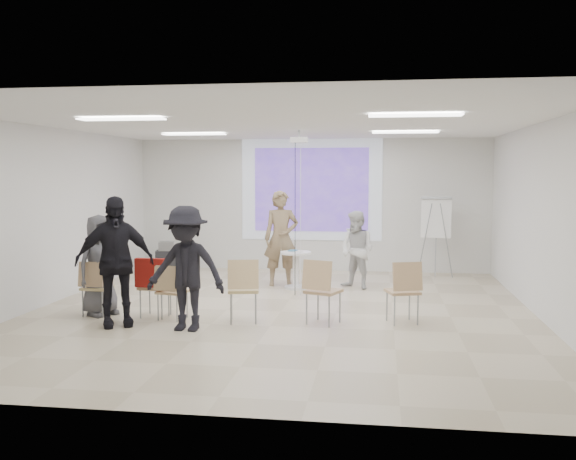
# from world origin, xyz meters

# --- Properties ---
(floor) EXTENTS (8.00, 9.00, 0.10)m
(floor) POSITION_xyz_m (0.00, 0.00, -0.05)
(floor) COLOR beige
(floor) RESTS_ON ground
(ceiling) EXTENTS (8.00, 9.00, 0.10)m
(ceiling) POSITION_xyz_m (0.00, 0.00, 3.05)
(ceiling) COLOR white
(ceiling) RESTS_ON wall_back
(wall_back) EXTENTS (8.00, 0.10, 3.00)m
(wall_back) POSITION_xyz_m (0.00, 4.55, 1.50)
(wall_back) COLOR silver
(wall_back) RESTS_ON floor
(wall_left) EXTENTS (0.10, 9.00, 3.00)m
(wall_left) POSITION_xyz_m (-4.05, 0.00, 1.50)
(wall_left) COLOR silver
(wall_left) RESTS_ON floor
(wall_right) EXTENTS (0.10, 9.00, 3.00)m
(wall_right) POSITION_xyz_m (4.05, 0.00, 1.50)
(wall_right) COLOR silver
(wall_right) RESTS_ON floor
(projection_halo) EXTENTS (3.20, 0.01, 2.30)m
(projection_halo) POSITION_xyz_m (0.00, 4.49, 1.85)
(projection_halo) COLOR silver
(projection_halo) RESTS_ON wall_back
(projection_image) EXTENTS (2.60, 0.01, 1.90)m
(projection_image) POSITION_xyz_m (0.00, 4.47, 1.85)
(projection_image) COLOR #5735B6
(projection_image) RESTS_ON wall_back
(pedestal_table) EXTENTS (0.70, 0.70, 0.74)m
(pedestal_table) POSITION_xyz_m (-0.03, 2.08, 0.41)
(pedestal_table) COLOR silver
(pedestal_table) RESTS_ON floor
(player_left) EXTENTS (0.87, 0.68, 2.13)m
(player_left) POSITION_xyz_m (-0.37, 2.42, 1.07)
(player_left) COLOR #8F7757
(player_left) RESTS_ON floor
(player_right) EXTENTS (1.02, 0.97, 1.66)m
(player_right) POSITION_xyz_m (1.13, 2.27, 0.83)
(player_right) COLOR white
(player_right) RESTS_ON floor
(controller_left) EXTENTS (0.06, 0.12, 0.04)m
(controller_left) POSITION_xyz_m (-0.19, 2.67, 1.40)
(controller_left) COLOR white
(controller_left) RESTS_ON player_left
(controller_right) EXTENTS (0.09, 0.11, 0.04)m
(controller_right) POSITION_xyz_m (0.95, 2.52, 1.12)
(controller_right) COLOR silver
(controller_right) RESTS_ON player_right
(chair_far_left) EXTENTS (0.42, 0.45, 0.87)m
(chair_far_left) POSITION_xyz_m (-2.82, -0.73, 0.51)
(chair_far_left) COLOR tan
(chair_far_left) RESTS_ON floor
(chair_left_mid) EXTENTS (0.46, 0.49, 0.92)m
(chair_left_mid) POSITION_xyz_m (-1.88, -0.71, 0.55)
(chair_left_mid) COLOR tan
(chair_left_mid) RESTS_ON floor
(chair_left_inner) EXTENTS (0.47, 0.49, 0.85)m
(chair_left_inner) POSITION_xyz_m (-1.56, -0.84, 0.50)
(chair_left_inner) COLOR tan
(chair_left_inner) RESTS_ON floor
(chair_center) EXTENTS (0.54, 0.57, 0.97)m
(chair_center) POSITION_xyz_m (-0.43, -0.86, 0.57)
(chair_center) COLOR tan
(chair_center) RESTS_ON floor
(chair_right_inner) EXTENTS (0.60, 0.62, 0.97)m
(chair_right_inner) POSITION_xyz_m (0.72, -0.81, 0.57)
(chair_right_inner) COLOR tan
(chair_right_inner) RESTS_ON floor
(chair_right_far) EXTENTS (0.56, 0.58, 0.94)m
(chair_right_far) POSITION_xyz_m (1.93, -0.60, 0.56)
(chair_right_far) COLOR tan
(chair_right_far) RESTS_ON floor
(red_jacket) EXTENTS (0.46, 0.13, 0.44)m
(red_jacket) POSITION_xyz_m (-1.87, -0.85, 0.72)
(red_jacket) COLOR maroon
(red_jacket) RESTS_ON chair_left_mid
(laptop) EXTENTS (0.35, 0.28, 0.02)m
(laptop) POSITION_xyz_m (-1.55, -0.75, 0.45)
(laptop) COLOR black
(laptop) RESTS_ON chair_left_inner
(audience_left) EXTENTS (1.47, 1.27, 2.17)m
(audience_left) POSITION_xyz_m (-2.23, -1.30, 1.09)
(audience_left) COLOR black
(audience_left) RESTS_ON floor
(audience_mid) EXTENTS (1.35, 0.81, 2.00)m
(audience_mid) POSITION_xyz_m (-1.13, -1.41, 1.00)
(audience_mid) COLOR black
(audience_mid) RESTS_ON floor
(audience_outer) EXTENTS (0.96, 1.03, 1.77)m
(audience_outer) POSITION_xyz_m (-2.76, -0.63, 0.88)
(audience_outer) COLOR #55555A
(audience_outer) RESTS_ON floor
(flipchart_easel) EXTENTS (0.74, 0.57, 1.73)m
(flipchart_easel) POSITION_xyz_m (2.74, 3.84, 1.27)
(flipchart_easel) COLOR gray
(flipchart_easel) RESTS_ON floor
(av_cart) EXTENTS (0.53, 0.46, 0.70)m
(av_cart) POSITION_xyz_m (-3.19, 3.73, 0.32)
(av_cart) COLOR black
(av_cart) RESTS_ON floor
(ceiling_projector) EXTENTS (0.30, 0.25, 3.00)m
(ceiling_projector) POSITION_xyz_m (0.10, 1.49, 2.69)
(ceiling_projector) COLOR white
(ceiling_projector) RESTS_ON ceiling
(fluor_panel_nw) EXTENTS (1.20, 0.30, 0.02)m
(fluor_panel_nw) POSITION_xyz_m (-2.00, 2.00, 2.97)
(fluor_panel_nw) COLOR white
(fluor_panel_nw) RESTS_ON ceiling
(fluor_panel_ne) EXTENTS (1.20, 0.30, 0.02)m
(fluor_panel_ne) POSITION_xyz_m (2.00, 2.00, 2.97)
(fluor_panel_ne) COLOR white
(fluor_panel_ne) RESTS_ON ceiling
(fluor_panel_sw) EXTENTS (1.20, 0.30, 0.02)m
(fluor_panel_sw) POSITION_xyz_m (-2.00, -1.50, 2.97)
(fluor_panel_sw) COLOR white
(fluor_panel_sw) RESTS_ON ceiling
(fluor_panel_se) EXTENTS (1.20, 0.30, 0.02)m
(fluor_panel_se) POSITION_xyz_m (2.00, -1.50, 2.97)
(fluor_panel_se) COLOR white
(fluor_panel_se) RESTS_ON ceiling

